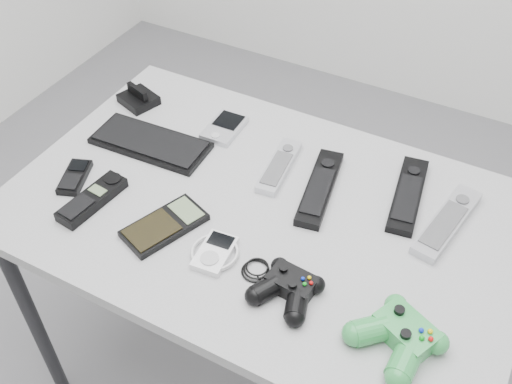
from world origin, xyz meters
The scene contains 14 objects.
desk centered at (-0.08, 0.07, 0.69)m, with size 1.12×0.72×0.75m.
pda_keyboard centered at (-0.43, 0.14, 0.76)m, with size 0.29×0.12×0.02m, color black.
dock_bracket centered at (-0.56, 0.27, 0.78)m, with size 0.09×0.08×0.05m, color black.
pda centered at (-0.30, 0.27, 0.76)m, with size 0.08×0.12×0.02m, color silver.
remote_silver_a centered at (-0.11, 0.21, 0.76)m, with size 0.05×0.19×0.02m, color silver.
remote_black_a centered at (0.00, 0.18, 0.76)m, with size 0.06×0.25×0.02m, color black.
remote_black_b centered at (0.19, 0.26, 0.76)m, with size 0.06×0.24×0.02m, color black.
remote_silver_b centered at (0.29, 0.21, 0.76)m, with size 0.06×0.24×0.02m, color #B0B0B7.
mobile_phone centered at (-0.51, -0.05, 0.76)m, with size 0.05×0.11×0.02m, color black.
cordless_handset centered at (-0.42, -0.09, 0.76)m, with size 0.05×0.17×0.03m, color black.
calculator centered at (-0.24, -0.08, 0.76)m, with size 0.09×0.18×0.02m, color black.
mp3_player centered at (-0.11, -0.09, 0.76)m, with size 0.10×0.10×0.02m, color silver.
controller_black centered at (0.06, -0.11, 0.77)m, with size 0.22×0.13×0.04m, color black, non-canonical shape.
controller_green centered at (0.29, -0.11, 0.78)m, with size 0.15×0.16×0.05m, color #23833F, non-canonical shape.
Camera 1 is at (0.34, -0.75, 1.69)m, focal length 42.00 mm.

